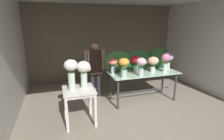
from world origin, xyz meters
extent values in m
plane|color=gray|center=(0.00, 1.97, 0.00)|extent=(8.69, 8.69, 0.00)
cube|color=#706656|center=(0.00, 3.95, 1.33)|extent=(5.39, 0.12, 2.66)
cube|color=silver|center=(-2.69, 1.97, 1.33)|extent=(0.12, 4.07, 2.66)
cube|color=silver|center=(2.69, 1.97, 1.33)|extent=(0.12, 4.07, 2.66)
cube|color=#B3D8BA|center=(0.48, 1.71, 0.79)|extent=(1.84, 0.80, 0.02)
cylinder|color=#38383D|center=(-0.33, 1.41, 0.39)|extent=(0.05, 0.05, 0.78)
sphere|color=#38383D|center=(-0.33, 1.41, 0.03)|extent=(0.07, 0.07, 0.07)
cylinder|color=#38383D|center=(1.30, 1.41, 0.39)|extent=(0.05, 0.05, 0.78)
sphere|color=#38383D|center=(1.30, 1.41, 0.03)|extent=(0.07, 0.07, 0.07)
cylinder|color=#38383D|center=(-0.33, 2.01, 0.39)|extent=(0.05, 0.05, 0.78)
sphere|color=#38383D|center=(-0.33, 2.01, 0.03)|extent=(0.07, 0.07, 0.07)
cylinder|color=#38383D|center=(1.30, 2.01, 0.39)|extent=(0.05, 0.05, 0.78)
sphere|color=#38383D|center=(1.30, 2.01, 0.03)|extent=(0.07, 0.07, 0.07)
cylinder|color=#38383D|center=(0.48, 1.71, 0.27)|extent=(1.64, 0.03, 0.03)
cube|color=silver|center=(-1.31, 1.11, 0.74)|extent=(0.64, 0.64, 0.03)
cube|color=silver|center=(-1.31, 1.11, 0.70)|extent=(0.58, 0.58, 0.06)
cube|color=silver|center=(-1.59, 0.83, 0.36)|extent=(0.05, 0.05, 0.73)
cube|color=silver|center=(-1.03, 0.83, 0.36)|extent=(0.05, 0.05, 0.73)
cube|color=silver|center=(-1.59, 1.39, 0.36)|extent=(0.05, 0.05, 0.73)
cube|color=silver|center=(-1.03, 1.39, 0.36)|extent=(0.05, 0.05, 0.73)
cylinder|color=#232328|center=(-0.77, 2.34, 0.40)|extent=(0.12, 0.12, 0.79)
cylinder|color=#232328|center=(-0.60, 2.34, 0.40)|extent=(0.12, 0.12, 0.79)
cube|color=#B2BCC6|center=(-0.69, 2.34, 1.07)|extent=(0.39, 0.22, 0.56)
cube|color=black|center=(-0.69, 2.23, 1.03)|extent=(0.33, 0.02, 0.68)
cylinder|color=tan|center=(-0.93, 2.34, 1.08)|extent=(0.09, 0.09, 0.55)
cylinder|color=tan|center=(-0.44, 2.34, 1.08)|extent=(0.09, 0.09, 0.55)
sphere|color=tan|center=(-0.69, 2.34, 1.44)|extent=(0.20, 0.20, 0.20)
ellipsoid|color=black|center=(-0.69, 2.36, 1.51)|extent=(0.15, 0.15, 0.09)
ellipsoid|color=#387033|center=(-0.14, 1.99, 1.08)|extent=(0.76, 0.27, 0.56)
ellipsoid|color=#28562D|center=(0.45, 1.99, 1.07)|extent=(0.86, 0.31, 0.54)
ellipsoid|color=#28562D|center=(1.12, 1.99, 1.10)|extent=(0.69, 0.32, 0.61)
cylinder|color=silver|center=(-0.18, 1.44, 0.89)|extent=(0.13, 0.13, 0.19)
cylinder|color=#9EBCB2|center=(-0.18, 1.44, 0.84)|extent=(0.12, 0.12, 0.08)
cylinder|color=#28562D|center=(-0.16, 1.44, 0.96)|extent=(0.01, 0.01, 0.31)
cylinder|color=#28562D|center=(-0.20, 1.46, 0.96)|extent=(0.01, 0.01, 0.31)
cylinder|color=#28562D|center=(-0.21, 1.42, 0.96)|extent=(0.01, 0.01, 0.31)
ellipsoid|color=orange|center=(-0.18, 1.44, 1.18)|extent=(0.26, 0.26, 0.18)
sphere|color=orange|center=(-0.10, 1.46, 1.19)|extent=(0.07, 0.07, 0.07)
ellipsoid|color=#28562D|center=(-0.18, 1.43, 1.00)|extent=(0.06, 0.11, 0.03)
cylinder|color=silver|center=(-0.09, 1.73, 0.89)|extent=(0.09, 0.09, 0.19)
cylinder|color=#9EBCB2|center=(-0.09, 1.73, 0.84)|extent=(0.08, 0.08, 0.08)
cylinder|color=#387033|center=(-0.07, 1.74, 0.94)|extent=(0.01, 0.01, 0.27)
cylinder|color=#387033|center=(-0.09, 1.75, 0.94)|extent=(0.01, 0.01, 0.27)
cylinder|color=#387033|center=(-0.11, 1.74, 0.94)|extent=(0.01, 0.01, 0.27)
cylinder|color=#387033|center=(-0.09, 1.72, 0.94)|extent=(0.01, 0.01, 0.27)
ellipsoid|color=purple|center=(-0.09, 1.73, 1.12)|extent=(0.16, 0.16, 0.17)
sphere|color=purple|center=(-0.04, 1.72, 1.12)|extent=(0.05, 0.05, 0.05)
ellipsoid|color=#477F3D|center=(-0.08, 1.74, 1.01)|extent=(0.08, 0.11, 0.03)
cylinder|color=silver|center=(0.72, 1.65, 0.87)|extent=(0.13, 0.13, 0.14)
cylinder|color=#9EBCB2|center=(0.72, 1.65, 0.83)|extent=(0.12, 0.12, 0.06)
cylinder|color=#28562D|center=(0.74, 1.64, 0.93)|extent=(0.01, 0.01, 0.24)
cylinder|color=#28562D|center=(0.70, 1.67, 0.93)|extent=(0.01, 0.01, 0.24)
cylinder|color=#28562D|center=(0.70, 1.63, 0.93)|extent=(0.01, 0.01, 0.24)
ellipsoid|color=#F4B78E|center=(0.72, 1.65, 1.11)|extent=(0.29, 0.29, 0.20)
sphere|color=#F4B78E|center=(0.64, 1.64, 1.10)|extent=(0.07, 0.07, 0.07)
ellipsoid|color=#2D6028|center=(0.74, 1.64, 0.96)|extent=(0.10, 0.10, 0.03)
cylinder|color=silver|center=(0.26, 1.42, 0.89)|extent=(0.12, 0.12, 0.19)
cylinder|color=#9EBCB2|center=(0.26, 1.42, 0.84)|extent=(0.11, 0.11, 0.08)
cylinder|color=#387033|center=(0.28, 1.42, 0.96)|extent=(0.01, 0.01, 0.30)
cylinder|color=#387033|center=(0.27, 1.45, 0.96)|extent=(0.01, 0.01, 0.30)
cylinder|color=#387033|center=(0.23, 1.43, 0.96)|extent=(0.01, 0.01, 0.30)
cylinder|color=#387033|center=(0.27, 1.40, 0.96)|extent=(0.01, 0.01, 0.30)
ellipsoid|color=#EFB2BC|center=(0.26, 1.42, 1.16)|extent=(0.23, 0.23, 0.19)
sphere|color=#EFB2BC|center=(0.19, 1.43, 1.19)|extent=(0.10, 0.10, 0.10)
sphere|color=#EFB2BC|center=(0.36, 1.40, 1.13)|extent=(0.07, 0.07, 0.07)
cylinder|color=silver|center=(1.04, 1.57, 0.90)|extent=(0.12, 0.12, 0.22)
cylinder|color=#9EBCB2|center=(1.04, 1.57, 0.84)|extent=(0.11, 0.11, 0.09)
cylinder|color=#477F3D|center=(1.07, 1.58, 0.96)|extent=(0.01, 0.01, 0.31)
cylinder|color=#477F3D|center=(1.04, 1.60, 0.96)|extent=(0.01, 0.01, 0.31)
cylinder|color=#477F3D|center=(1.03, 1.56, 0.96)|extent=(0.01, 0.01, 0.31)
ellipsoid|color=pink|center=(1.04, 1.57, 1.18)|extent=(0.22, 0.22, 0.21)
sphere|color=pink|center=(0.98, 1.56, 1.19)|extent=(0.08, 0.08, 0.08)
ellipsoid|color=#477F3D|center=(1.07, 1.55, 1.03)|extent=(0.11, 0.07, 0.03)
cylinder|color=silver|center=(1.29, 1.81, 0.89)|extent=(0.12, 0.12, 0.18)
cylinder|color=#9EBCB2|center=(1.29, 1.81, 0.84)|extent=(0.11, 0.11, 0.08)
cylinder|color=#2D6028|center=(1.32, 1.81, 0.94)|extent=(0.01, 0.01, 0.26)
cylinder|color=#2D6028|center=(1.30, 1.83, 0.94)|extent=(0.01, 0.01, 0.26)
cylinder|color=#2D6028|center=(1.26, 1.82, 0.94)|extent=(0.01, 0.01, 0.26)
cylinder|color=#2D6028|center=(1.29, 1.78, 0.94)|extent=(0.01, 0.01, 0.26)
ellipsoid|color=#B28ED1|center=(1.29, 1.81, 1.14)|extent=(0.27, 0.27, 0.25)
sphere|color=#B28ED1|center=(1.20, 1.78, 1.14)|extent=(0.11, 0.11, 0.11)
sphere|color=#B28ED1|center=(1.41, 1.79, 1.14)|extent=(0.09, 0.09, 0.09)
ellipsoid|color=#387033|center=(1.26, 1.82, 1.00)|extent=(0.09, 0.10, 0.03)
cylinder|color=silver|center=(0.30, 1.83, 0.87)|extent=(0.12, 0.12, 0.15)
cylinder|color=#9EBCB2|center=(0.30, 1.83, 0.83)|extent=(0.11, 0.11, 0.06)
cylinder|color=#387033|center=(0.32, 1.83, 0.94)|extent=(0.01, 0.01, 0.26)
cylinder|color=#387033|center=(0.29, 1.86, 0.94)|extent=(0.01, 0.01, 0.26)
cylinder|color=#387033|center=(0.29, 1.81, 0.94)|extent=(0.01, 0.01, 0.26)
ellipsoid|color=red|center=(0.30, 1.83, 1.12)|extent=(0.28, 0.28, 0.19)
sphere|color=red|center=(0.19, 1.82, 1.12)|extent=(0.08, 0.08, 0.08)
ellipsoid|color=#28562D|center=(0.29, 1.81, 0.97)|extent=(0.11, 0.08, 0.03)
cylinder|color=silver|center=(-0.33, 1.81, 0.90)|extent=(0.12, 0.12, 0.20)
cylinder|color=#9EBCB2|center=(-0.33, 1.81, 0.84)|extent=(0.11, 0.11, 0.08)
cylinder|color=#387033|center=(-0.31, 1.81, 0.93)|extent=(0.01, 0.01, 0.25)
cylinder|color=#387033|center=(-0.33, 1.84, 0.93)|extent=(0.01, 0.01, 0.25)
cylinder|color=#387033|center=(-0.36, 1.81, 0.93)|extent=(0.01, 0.01, 0.25)
cylinder|color=#387033|center=(-0.34, 1.78, 0.93)|extent=(0.01, 0.01, 0.25)
ellipsoid|color=#EF7A60|center=(-0.33, 1.81, 1.11)|extent=(0.23, 0.23, 0.17)
sphere|color=#EF7A60|center=(-0.43, 1.82, 1.12)|extent=(0.09, 0.09, 0.09)
sphere|color=#EF7A60|center=(-0.25, 1.83, 1.10)|extent=(0.08, 0.08, 0.08)
ellipsoid|color=#477F3D|center=(-0.35, 1.83, 1.01)|extent=(0.11, 0.09, 0.03)
cylinder|color=silver|center=(-1.43, 1.11, 0.94)|extent=(0.14, 0.14, 0.35)
cylinder|color=#9EBCB2|center=(-1.43, 1.11, 0.84)|extent=(0.12, 0.12, 0.15)
cylinder|color=#2D6028|center=(-1.41, 1.11, 0.99)|extent=(0.01, 0.01, 0.44)
cylinder|color=#2D6028|center=(-1.42, 1.14, 0.99)|extent=(0.01, 0.01, 0.44)
cylinder|color=#2D6028|center=(-1.47, 1.10, 0.99)|extent=(0.01, 0.01, 0.44)
cylinder|color=#2D6028|center=(-1.43, 1.08, 0.99)|extent=(0.01, 0.01, 0.44)
ellipsoid|color=white|center=(-1.43, 1.11, 1.28)|extent=(0.27, 0.27, 0.22)
ellipsoid|color=#28562D|center=(-1.41, 1.12, 1.13)|extent=(0.10, 0.10, 0.03)
cylinder|color=silver|center=(-1.18, 1.17, 0.92)|extent=(0.14, 0.14, 0.32)
cylinder|color=#9EBCB2|center=(-1.18, 1.17, 0.83)|extent=(0.13, 0.13, 0.13)
cylinder|color=#28562D|center=(-1.15, 1.18, 0.95)|extent=(0.01, 0.01, 0.37)
cylinder|color=#28562D|center=(-1.17, 1.19, 0.95)|extent=(0.01, 0.01, 0.37)
cylinder|color=#28562D|center=(-1.20, 1.18, 0.95)|extent=(0.01, 0.01, 0.37)
cylinder|color=#28562D|center=(-1.18, 1.15, 0.95)|extent=(0.01, 0.01, 0.37)
ellipsoid|color=silver|center=(-1.18, 1.17, 1.21)|extent=(0.28, 0.28, 0.23)
sphere|color=silver|center=(-1.08, 1.17, 1.16)|extent=(0.11, 0.11, 0.11)
ellipsoid|color=#28562D|center=(-1.17, 1.14, 1.10)|extent=(0.06, 0.11, 0.03)
camera|label=1|loc=(-1.69, -2.33, 2.11)|focal=28.43mm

